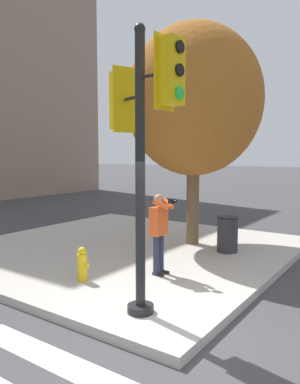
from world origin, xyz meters
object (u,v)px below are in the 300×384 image
(street_tree, at_px, (194,101))
(fire_hydrant, at_px, (82,264))
(traffic_signal_pole, at_px, (142,133))
(person_photographer, at_px, (159,226))
(trash_bin, at_px, (227,234))

(street_tree, height_order, fire_hydrant, street_tree)
(street_tree, bearing_deg, traffic_signal_pole, -161.08)
(person_photographer, height_order, street_tree, street_tree)
(fire_hydrant, bearing_deg, traffic_signal_pole, -105.40)
(person_photographer, bearing_deg, street_tree, 14.47)
(trash_bin, bearing_deg, street_tree, 76.01)
(fire_hydrant, xyz_separation_m, trash_bin, (3.66, -1.43, 0.12))
(person_photographer, distance_m, street_tree, 4.04)
(fire_hydrant, relative_size, trash_bin, 0.75)
(traffic_signal_pole, xyz_separation_m, fire_hydrant, (0.50, 1.81, -2.43))
(person_photographer, distance_m, fire_hydrant, 1.69)
(street_tree, distance_m, trash_bin, 3.62)
(trash_bin, bearing_deg, fire_hydrant, 158.64)
(trash_bin, bearing_deg, traffic_signal_pole, -174.87)
(traffic_signal_pole, bearing_deg, trash_bin, 5.13)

